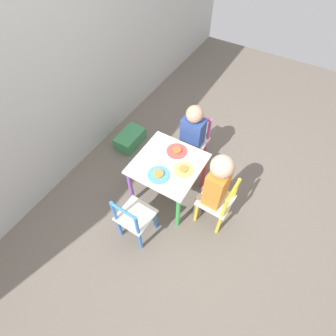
% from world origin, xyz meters
% --- Properties ---
extents(ground_plane, '(6.00, 6.00, 0.00)m').
position_xyz_m(ground_plane, '(0.00, 0.00, 0.00)').
color(ground_plane, '#6B6056').
extents(house_wall, '(6.00, 0.06, 2.60)m').
position_xyz_m(house_wall, '(0.00, 1.02, 1.30)').
color(house_wall, beige).
rests_on(house_wall, ground_plane).
extents(kids_table, '(0.54, 0.54, 0.46)m').
position_xyz_m(kids_table, '(0.00, 0.00, 0.39)').
color(kids_table, silver).
rests_on(kids_table, ground_plane).
extents(chair_pink, '(0.26, 0.26, 0.54)m').
position_xyz_m(chair_pink, '(0.49, -0.00, 0.27)').
color(chair_pink, silver).
rests_on(chair_pink, ground_plane).
extents(chair_yellow, '(0.27, 0.27, 0.54)m').
position_xyz_m(chair_yellow, '(-0.02, -0.49, 0.27)').
color(chair_yellow, silver).
rests_on(chair_yellow, ground_plane).
extents(chair_blue, '(0.27, 0.27, 0.54)m').
position_xyz_m(chair_blue, '(-0.49, 0.02, 0.27)').
color(chair_blue, silver).
rests_on(chair_blue, ground_plane).
extents(child_right, '(0.21, 0.20, 0.73)m').
position_xyz_m(child_right, '(0.42, -0.00, 0.44)').
color(child_right, '#4C608E').
rests_on(child_right, ground_plane).
extents(child_front, '(0.21, 0.22, 0.81)m').
position_xyz_m(child_front, '(-0.02, -0.43, 0.49)').
color(child_front, '#7A6B5B').
rests_on(child_front, ground_plane).
extents(plate_right, '(0.18, 0.18, 0.03)m').
position_xyz_m(plate_right, '(0.15, 0.00, 0.47)').
color(plate_right, '#E54C47').
rests_on(plate_right, kids_table).
extents(plate_front, '(0.16, 0.16, 0.03)m').
position_xyz_m(plate_front, '(-0.00, -0.15, 0.47)').
color(plate_front, '#EADB66').
rests_on(plate_front, kids_table).
extents(plate_left, '(0.18, 0.18, 0.03)m').
position_xyz_m(plate_left, '(-0.15, 0.00, 0.47)').
color(plate_left, '#4C9EE0').
rests_on(plate_left, kids_table).
extents(storage_bin, '(0.33, 0.20, 0.14)m').
position_xyz_m(storage_bin, '(0.34, 0.69, 0.07)').
color(storage_bin, '#3D8E56').
rests_on(storage_bin, ground_plane).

